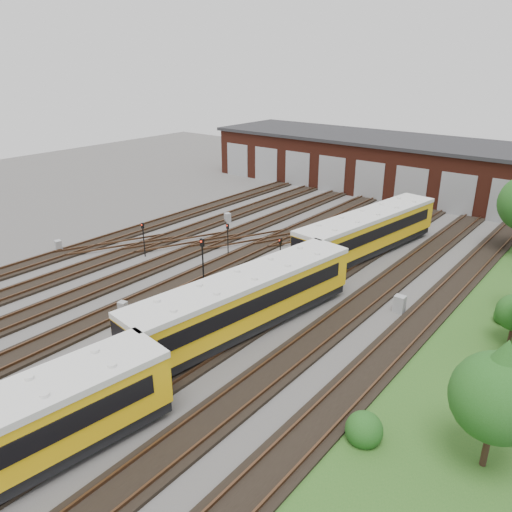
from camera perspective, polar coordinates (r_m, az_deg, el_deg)
The scene contains 17 objects.
ground at distance 33.48m, azimuth -11.17°, elevation -6.32°, with size 120.00×120.00×0.00m, color #44413F.
track_network at distance 33.88m, azimuth -10.62°, elevation -5.72°, with size 30.40×70.00×0.33m.
maintenance_shed at distance 64.20m, azimuth 16.89°, elevation 9.83°, with size 51.00×12.50×6.35m.
grass_verge at distance 32.86m, azimuth 26.85°, elevation -9.00°, with size 8.00×55.00×0.05m, color #23511B.
metro_train at distance 29.89m, azimuth -1.16°, elevation -5.10°, with size 5.07×48.30×3.32m.
signal_mast_0 at distance 42.10m, azimuth -12.75°, elevation 2.31°, with size 0.23×0.22×2.94m.
signal_mast_1 at distance 41.13m, azimuth -3.25°, elevation 2.30°, with size 0.23×0.22×2.88m.
signal_mast_2 at distance 38.85m, azimuth 2.79°, elevation 0.78°, with size 0.25×0.24×2.50m.
signal_mast_3 at distance 36.30m, azimuth -6.13°, elevation 0.13°, with size 0.30×0.28×3.44m.
relay_cabinet_0 at distance 45.85m, azimuth -21.65°, elevation 1.07°, with size 0.60×0.50×1.00m, color #9C9FA1.
relay_cabinet_1 at distance 50.22m, azimuth -3.27°, elevation 4.36°, with size 0.60×0.50×1.01m, color #9C9FA1.
relay_cabinet_2 at distance 33.56m, azimuth -14.97°, elevation -5.76°, with size 0.53×0.44×0.89m, color #9C9FA1.
relay_cabinet_3 at distance 47.17m, azimuth 8.82°, elevation 2.96°, with size 0.60×0.50×1.00m, color #9C9FA1.
relay_cabinet_4 at distance 33.95m, azimuth 16.08°, elevation -5.29°, with size 0.69×0.57×1.15m, color #9C9FA1.
tree_4 at distance 21.74m, azimuth 26.03°, elevation -13.41°, with size 3.60×3.60×5.96m.
bush_0 at distance 23.14m, azimuth 12.29°, elevation -18.38°, with size 1.64×1.64×1.64m, color #1D4915.
bush_1 at distance 34.97m, azimuth 26.69°, elevation -5.85°, with size 1.39×1.39×1.39m, color #1D4915.
Camera 1 is at (23.02, -18.66, 15.58)m, focal length 35.00 mm.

